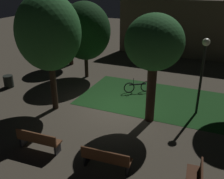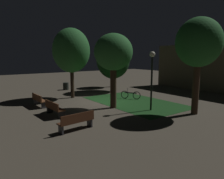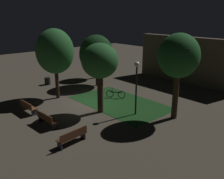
{
  "view_description": "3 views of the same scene",
  "coord_description": "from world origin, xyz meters",
  "px_view_note": "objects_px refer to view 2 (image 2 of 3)",
  "views": [
    {
      "loc": [
        4.6,
        -11.46,
        6.39
      ],
      "look_at": [
        -0.29,
        0.05,
        0.98
      ],
      "focal_mm": 41.85,
      "sensor_mm": 36.0,
      "label": 1
    },
    {
      "loc": [
        13.34,
        -8.96,
        3.55
      ],
      "look_at": [
        0.12,
        0.65,
        0.92
      ],
      "focal_mm": 33.55,
      "sensor_mm": 36.0,
      "label": 2
    },
    {
      "loc": [
        14.94,
        -11.0,
        6.91
      ],
      "look_at": [
        1.34,
        1.1,
        1.24
      ],
      "focal_mm": 38.98,
      "sensor_mm": 36.0,
      "label": 3
    }
  ],
  "objects_px": {
    "tree_lawn_side": "(114,58)",
    "tree_tall_center": "(113,60)",
    "bench_corner": "(77,121)",
    "bench_near_trees": "(54,108)",
    "trash_bin": "(66,86)",
    "tree_right_canopy": "(199,43)",
    "tree_back_left": "(113,53)",
    "tree_left_canopy": "(71,51)",
    "bench_front_left": "(39,100)",
    "lamp_post_plaza_west": "(152,70)",
    "bicycle": "(131,95)"
  },
  "relations": [
    {
      "from": "tree_left_canopy",
      "to": "tree_tall_center",
      "type": "relative_size",
      "value": 1.16
    },
    {
      "from": "tree_left_canopy",
      "to": "tree_tall_center",
      "type": "distance_m",
      "value": 4.97
    },
    {
      "from": "bench_front_left",
      "to": "tree_left_canopy",
      "type": "bearing_deg",
      "value": 114.13
    },
    {
      "from": "bench_near_trees",
      "to": "trash_bin",
      "type": "height_order",
      "value": "bench_near_trees"
    },
    {
      "from": "tree_lawn_side",
      "to": "tree_back_left",
      "type": "bearing_deg",
      "value": -37.05
    },
    {
      "from": "tree_tall_center",
      "to": "trash_bin",
      "type": "distance_m",
      "value": 5.79
    },
    {
      "from": "tree_lawn_side",
      "to": "tree_right_canopy",
      "type": "height_order",
      "value": "tree_right_canopy"
    },
    {
      "from": "tree_back_left",
      "to": "bicycle",
      "type": "distance_m",
      "value": 4.75
    },
    {
      "from": "bench_front_left",
      "to": "bench_near_trees",
      "type": "height_order",
      "value": "same"
    },
    {
      "from": "tree_right_canopy",
      "to": "bench_front_left",
      "type": "bearing_deg",
      "value": -136.77
    },
    {
      "from": "trash_bin",
      "to": "tree_tall_center",
      "type": "bearing_deg",
      "value": 44.47
    },
    {
      "from": "trash_bin",
      "to": "bench_corner",
      "type": "bearing_deg",
      "value": -21.39
    },
    {
      "from": "tree_back_left",
      "to": "bicycle",
      "type": "height_order",
      "value": "tree_back_left"
    },
    {
      "from": "tree_left_canopy",
      "to": "bicycle",
      "type": "relative_size",
      "value": 4.04
    },
    {
      "from": "bench_near_trees",
      "to": "bench_front_left",
      "type": "bearing_deg",
      "value": -180.0
    },
    {
      "from": "bench_front_left",
      "to": "tree_lawn_side",
      "type": "height_order",
      "value": "tree_lawn_side"
    },
    {
      "from": "bench_corner",
      "to": "bench_near_trees",
      "type": "bearing_deg",
      "value": 179.32
    },
    {
      "from": "bicycle",
      "to": "tree_lawn_side",
      "type": "bearing_deg",
      "value": 154.14
    },
    {
      "from": "bench_corner",
      "to": "tree_back_left",
      "type": "distance_m",
      "value": 5.85
    },
    {
      "from": "tree_tall_center",
      "to": "tree_lawn_side",
      "type": "distance_m",
      "value": 3.15
    },
    {
      "from": "bicycle",
      "to": "tree_tall_center",
      "type": "bearing_deg",
      "value": 163.9
    },
    {
      "from": "tree_tall_center",
      "to": "bicycle",
      "type": "relative_size",
      "value": 3.49
    },
    {
      "from": "tree_tall_center",
      "to": "lamp_post_plaza_west",
      "type": "height_order",
      "value": "tree_tall_center"
    },
    {
      "from": "bench_near_trees",
      "to": "tree_left_canopy",
      "type": "distance_m",
      "value": 6.54
    },
    {
      "from": "trash_bin",
      "to": "tree_lawn_side",
      "type": "bearing_deg",
      "value": 77.96
    },
    {
      "from": "bicycle",
      "to": "tree_back_left",
      "type": "bearing_deg",
      "value": -62.07
    },
    {
      "from": "bench_near_trees",
      "to": "tree_right_canopy",
      "type": "height_order",
      "value": "tree_right_canopy"
    },
    {
      "from": "tree_back_left",
      "to": "trash_bin",
      "type": "relative_size",
      "value": 6.68
    },
    {
      "from": "bench_near_trees",
      "to": "bench_corner",
      "type": "distance_m",
      "value": 3.08
    },
    {
      "from": "tree_back_left",
      "to": "tree_left_canopy",
      "type": "bearing_deg",
      "value": -171.34
    },
    {
      "from": "tree_left_canopy",
      "to": "bench_corner",
      "type": "bearing_deg",
      "value": -24.08
    },
    {
      "from": "bench_near_trees",
      "to": "tree_left_canopy",
      "type": "xyz_separation_m",
      "value": [
        -4.42,
        3.32,
        3.5
      ]
    },
    {
      "from": "trash_bin",
      "to": "tree_left_canopy",
      "type": "bearing_deg",
      "value": -16.52
    },
    {
      "from": "tree_tall_center",
      "to": "tree_lawn_side",
      "type": "bearing_deg",
      "value": 140.95
    },
    {
      "from": "bench_corner",
      "to": "tree_lawn_side",
      "type": "xyz_separation_m",
      "value": [
        -10.67,
        10.18,
        2.85
      ]
    },
    {
      "from": "bench_front_left",
      "to": "tree_left_canopy",
      "type": "xyz_separation_m",
      "value": [
        -1.49,
        3.32,
        3.5
      ]
    },
    {
      "from": "lamp_post_plaza_west",
      "to": "trash_bin",
      "type": "bearing_deg",
      "value": -174.65
    },
    {
      "from": "tree_lawn_side",
      "to": "tree_tall_center",
      "type": "bearing_deg",
      "value": -39.05
    },
    {
      "from": "bench_front_left",
      "to": "tree_back_left",
      "type": "bearing_deg",
      "value": 49.99
    },
    {
      "from": "bench_near_trees",
      "to": "lamp_post_plaza_west",
      "type": "xyz_separation_m",
      "value": [
        2.49,
        5.66,
        2.19
      ]
    },
    {
      "from": "bench_near_trees",
      "to": "tree_back_left",
      "type": "distance_m",
      "value": 5.23
    },
    {
      "from": "tree_left_canopy",
      "to": "tree_right_canopy",
      "type": "height_order",
      "value": "tree_left_canopy"
    },
    {
      "from": "tree_left_canopy",
      "to": "bench_front_left",
      "type": "bearing_deg",
      "value": -65.87
    },
    {
      "from": "bench_near_trees",
      "to": "bicycle",
      "type": "distance_m",
      "value": 7.08
    },
    {
      "from": "tree_tall_center",
      "to": "trash_bin",
      "type": "bearing_deg",
      "value": -135.53
    },
    {
      "from": "tree_lawn_side",
      "to": "bicycle",
      "type": "relative_size",
      "value": 3.21
    },
    {
      "from": "bench_front_left",
      "to": "bench_corner",
      "type": "relative_size",
      "value": 0.99
    },
    {
      "from": "lamp_post_plaza_west",
      "to": "bicycle",
      "type": "height_order",
      "value": "lamp_post_plaza_west"
    },
    {
      "from": "bench_near_trees",
      "to": "tree_tall_center",
      "type": "bearing_deg",
      "value": 122.2
    },
    {
      "from": "tree_tall_center",
      "to": "tree_right_canopy",
      "type": "height_order",
      "value": "tree_right_canopy"
    }
  ]
}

